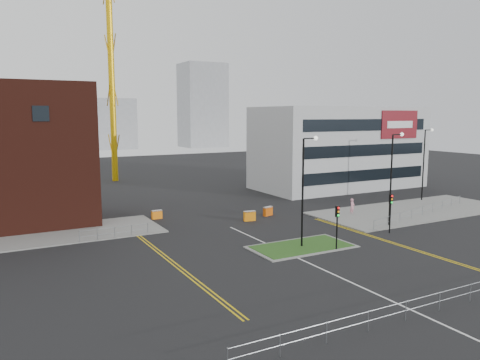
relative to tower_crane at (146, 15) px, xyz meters
name	(u,v)px	position (x,y,z in m)	size (l,w,h in m)	color
ground	(348,281)	(-3.27, -52.68, -26.69)	(200.00, 200.00, 0.00)	black
pavement_left	(0,241)	(-23.27, -30.68, -26.63)	(28.00, 8.00, 0.12)	slate
pavement_right	(413,210)	(18.73, -38.68, -26.63)	(24.00, 10.00, 0.12)	slate
island_kerb	(302,247)	(-1.27, -44.68, -26.65)	(8.60, 4.60, 0.08)	slate
grass_island	(302,247)	(-1.27, -44.68, -26.63)	(8.00, 4.00, 0.12)	#2B531B
office_block	(339,148)	(22.74, -20.71, -20.68)	(25.00, 12.20, 12.00)	#B2B5B7
tower_crane	(146,15)	(0.00, 0.00, 0.00)	(48.91, 22.27, 38.70)	#E1A90D
streetlamp_island	(305,183)	(-1.05, -44.68, -21.27)	(1.46, 0.36, 9.18)	black
streetlamp_right_near	(393,172)	(10.95, -42.68, -21.27)	(1.46, 0.36, 9.18)	black
streetlamp_right_far	(425,158)	(24.95, -34.68, -21.27)	(1.46, 0.36, 9.18)	black
traffic_light_island	(337,219)	(0.73, -46.70, -24.12)	(0.28, 0.33, 3.65)	black
traffic_light_right	(391,206)	(8.73, -44.70, -24.12)	(0.28, 0.33, 3.65)	black
railing_front	(423,302)	(-3.27, -58.68, -25.90)	(24.05, 0.05, 1.10)	gray
railing_left	(115,231)	(-14.27, -34.68, -25.94)	(6.05, 0.05, 1.10)	gray
railing_right	(423,209)	(17.23, -41.18, -25.91)	(19.05, 5.05, 1.10)	gray
centre_line	(329,272)	(-3.27, -50.68, -26.68)	(0.15, 30.00, 0.01)	silver
yellow_left_a	(167,260)	(-12.27, -42.68, -26.68)	(0.12, 24.00, 0.01)	gold
yellow_left_b	(171,260)	(-11.97, -42.68, -26.68)	(0.12, 24.00, 0.01)	gold
yellow_right_a	(386,241)	(6.23, -46.68, -26.68)	(0.12, 20.00, 0.01)	gold
yellow_right_b	(388,241)	(6.53, -46.68, -26.68)	(0.12, 20.00, 0.01)	gold
skyline_b	(95,124)	(6.73, 77.32, -18.69)	(24.00, 12.00, 16.00)	gray
skyline_c	(203,106)	(41.73, 72.32, -12.69)	(14.00, 12.00, 28.00)	gray
skyline_d	(31,130)	(-11.27, 87.32, -20.69)	(30.00, 12.00, 12.00)	gray
pedestrian	(352,207)	(11.16, -36.88, -25.79)	(0.66, 0.43, 1.80)	pink
barrier_left	(157,214)	(-8.41, -28.68, -26.18)	(1.12, 0.42, 0.93)	orange
barrier_mid	(250,216)	(-0.27, -34.16, -26.12)	(1.29, 0.63, 1.04)	orange
barrier_right	(268,211)	(2.73, -32.92, -26.15)	(1.25, 0.73, 0.99)	#DD580C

